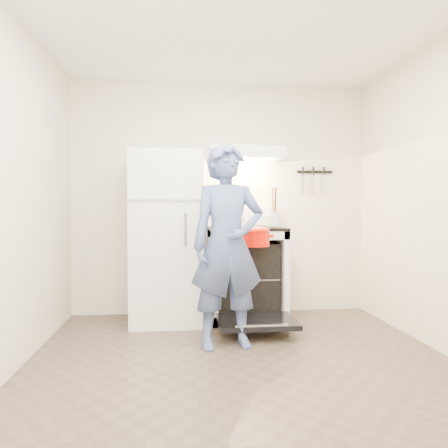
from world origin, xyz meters
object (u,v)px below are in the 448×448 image
at_px(refrigerator, 167,238).
at_px(tea_kettle, 230,214).
at_px(stove_body, 246,275).
at_px(dutch_oven, 253,238).
at_px(person, 228,246).

distance_m(refrigerator, tea_kettle, 0.70).
xyz_separation_m(stove_body, tea_kettle, (-0.16, 0.11, 0.62)).
bearing_deg(dutch_oven, stove_body, 87.84).
xyz_separation_m(stove_body, dutch_oven, (-0.02, -0.51, 0.41)).
bearing_deg(person, refrigerator, 111.51).
height_order(stove_body, tea_kettle, tea_kettle).
bearing_deg(dutch_oven, refrigerator, 148.43).
bearing_deg(stove_body, person, -108.21).
bearing_deg(refrigerator, person, -59.35).
height_order(stove_body, person, person).
bearing_deg(tea_kettle, dutch_oven, -77.23).
height_order(stove_body, dutch_oven, dutch_oven).
distance_m(stove_body, dutch_oven, 0.65).
bearing_deg(refrigerator, dutch_oven, -31.57).
height_order(refrigerator, dutch_oven, refrigerator).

